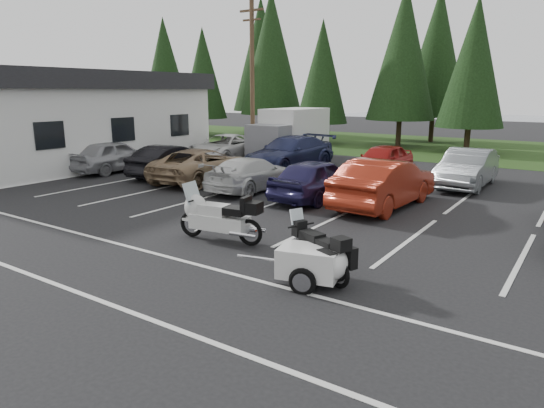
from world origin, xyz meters
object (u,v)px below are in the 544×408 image
at_px(car_near_0, 114,156).
at_px(car_near_2, 202,165).
at_px(car_near_3, 252,174).
at_px(cargo_trailer, 309,266).
at_px(building, 47,118).
at_px(touring_motorcycle, 219,213).
at_px(box_truck, 286,135).
at_px(car_near_4, 317,179).
at_px(car_far_3, 467,168).
at_px(car_near_5, 384,183).
at_px(adventure_motorcycle, 316,246).
at_px(car_far_2, 382,160).
at_px(utility_pole, 252,77).
at_px(car_far_1, 290,153).
at_px(car_far_0, 225,148).
at_px(car_near_1, 170,161).

bearing_deg(car_near_0, car_near_2, -177.64).
bearing_deg(car_near_3, cargo_trailer, 133.09).
relative_size(building, touring_motorcycle, 5.59).
height_order(box_truck, car_near_4, box_truck).
xyz_separation_m(car_far_3, touring_motorcycle, (-3.64, -11.52, -0.01)).
distance_m(car_near_5, adventure_motorcycle, 7.08).
relative_size(box_truck, car_near_5, 1.11).
height_order(car_near_0, car_far_2, car_near_0).
bearing_deg(car_near_0, adventure_motorcycle, 153.91).
height_order(utility_pole, car_near_4, utility_pole).
bearing_deg(car_far_1, car_far_0, -178.98).
xyz_separation_m(car_near_3, car_far_1, (-1.63, 5.47, 0.16)).
distance_m(utility_pole, car_near_5, 14.08).
distance_m(car_near_3, touring_motorcycle, 6.85).
relative_size(utility_pole, car_far_2, 2.10).
distance_m(car_near_1, car_near_4, 8.05).
bearing_deg(car_far_3, adventure_motorcycle, -91.35).
bearing_deg(touring_motorcycle, car_far_0, 121.22).
relative_size(building, car_near_1, 3.51).
height_order(box_truck, car_far_0, box_truck).
bearing_deg(car_near_1, adventure_motorcycle, 142.50).
bearing_deg(car_far_3, building, -164.59).
distance_m(car_far_2, touring_motorcycle, 12.21).
distance_m(car_near_0, adventure_motorcycle, 16.51).
relative_size(building, car_far_3, 3.29).
xyz_separation_m(touring_motorcycle, cargo_trailer, (3.45, -1.28, -0.36)).
bearing_deg(cargo_trailer, car_near_2, 128.93).
height_order(utility_pole, car_near_3, utility_pole).
bearing_deg(car_far_2, car_far_3, -6.65).
bearing_deg(car_far_2, car_near_0, -147.85).
bearing_deg(car_near_0, car_near_4, 178.21).
relative_size(utility_pole, adventure_motorcycle, 3.94).
relative_size(car_near_0, car_far_0, 0.85).
relative_size(utility_pole, car_near_4, 2.02).
height_order(car_near_0, car_far_3, car_near_0).
bearing_deg(cargo_trailer, car_near_0, 141.48).
bearing_deg(utility_pole, car_near_2, -70.05).
distance_m(car_near_0, car_near_5, 13.86).
bearing_deg(car_near_1, touring_motorcycle, 136.70).
bearing_deg(car_far_0, car_near_5, -29.25).
height_order(car_near_3, car_far_1, car_far_1).
height_order(building, car_near_0, building).
bearing_deg(car_far_0, car_far_1, -8.18).
xyz_separation_m(car_near_4, adventure_motorcycle, (3.73, -6.77, -0.06)).
relative_size(box_truck, cargo_trailer, 3.17).
xyz_separation_m(car_near_2, adventure_motorcycle, (9.68, -7.13, -0.03)).
bearing_deg(car_far_0, cargo_trailer, -48.58).
relative_size(box_truck, touring_motorcycle, 2.01).
xyz_separation_m(car_near_3, car_far_0, (-6.21, 5.85, 0.09)).
bearing_deg(car_near_0, car_far_0, -112.10).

